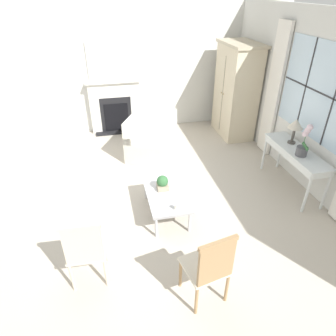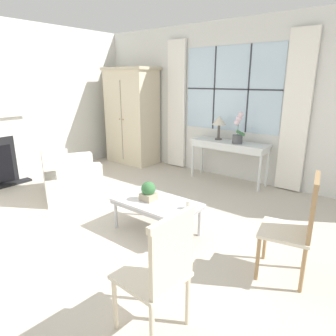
{
  "view_description": "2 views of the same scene",
  "coord_description": "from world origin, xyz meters",
  "px_view_note": "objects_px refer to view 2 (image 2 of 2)",
  "views": [
    {
      "loc": [
        3.92,
        -0.3,
        3.06
      ],
      "look_at": [
        0.23,
        0.54,
        0.73
      ],
      "focal_mm": 32.0,
      "sensor_mm": 36.0,
      "label": 1
    },
    {
      "loc": [
        2.55,
        -2.03,
        1.79
      ],
      "look_at": [
        0.38,
        0.7,
        0.76
      ],
      "focal_mm": 32.0,
      "sensor_mm": 36.0,
      "label": 2
    }
  ],
  "objects_px": {
    "potted_orchid": "(238,132)",
    "side_chair_wooden": "(298,223)",
    "armchair_upholstered": "(69,178)",
    "table_lamp": "(219,122)",
    "potted_plant_small": "(148,191)",
    "armoire": "(132,116)",
    "pillar_candle": "(189,205)",
    "accent_chair_wooden": "(161,268)",
    "console_table": "(229,147)",
    "coffee_table": "(157,204)"
  },
  "relations": [
    {
      "from": "potted_plant_small",
      "to": "pillar_candle",
      "type": "bearing_deg",
      "value": 9.37
    },
    {
      "from": "console_table",
      "to": "side_chair_wooden",
      "type": "xyz_separation_m",
      "value": [
        1.8,
        -2.14,
        -0.09
      ]
    },
    {
      "from": "armoire",
      "to": "console_table",
      "type": "height_order",
      "value": "armoire"
    },
    {
      "from": "potted_orchid",
      "to": "armchair_upholstered",
      "type": "height_order",
      "value": "potted_orchid"
    },
    {
      "from": "accent_chair_wooden",
      "to": "pillar_candle",
      "type": "bearing_deg",
      "value": 116.45
    },
    {
      "from": "potted_orchid",
      "to": "armchair_upholstered",
      "type": "bearing_deg",
      "value": -130.9
    },
    {
      "from": "console_table",
      "to": "potted_orchid",
      "type": "distance_m",
      "value": 0.34
    },
    {
      "from": "table_lamp",
      "to": "accent_chair_wooden",
      "type": "bearing_deg",
      "value": -66.58
    },
    {
      "from": "armoire",
      "to": "potted_orchid",
      "type": "bearing_deg",
      "value": 1.01
    },
    {
      "from": "potted_orchid",
      "to": "pillar_candle",
      "type": "distance_m",
      "value": 2.26
    },
    {
      "from": "table_lamp",
      "to": "potted_plant_small",
      "type": "xyz_separation_m",
      "value": [
        0.38,
        -2.34,
        -0.55
      ]
    },
    {
      "from": "console_table",
      "to": "table_lamp",
      "type": "height_order",
      "value": "table_lamp"
    },
    {
      "from": "pillar_candle",
      "to": "accent_chair_wooden",
      "type": "bearing_deg",
      "value": -63.55
    },
    {
      "from": "armchair_upholstered",
      "to": "side_chair_wooden",
      "type": "distance_m",
      "value": 3.48
    },
    {
      "from": "armoire",
      "to": "potted_plant_small",
      "type": "distance_m",
      "value": 3.33
    },
    {
      "from": "table_lamp",
      "to": "potted_plant_small",
      "type": "height_order",
      "value": "table_lamp"
    },
    {
      "from": "armoire",
      "to": "armchair_upholstered",
      "type": "height_order",
      "value": "armoire"
    },
    {
      "from": "table_lamp",
      "to": "side_chair_wooden",
      "type": "distance_m",
      "value": 3.03
    },
    {
      "from": "armchair_upholstered",
      "to": "side_chair_wooden",
      "type": "xyz_separation_m",
      "value": [
        3.47,
        0.05,
        0.28
      ]
    },
    {
      "from": "armoire",
      "to": "table_lamp",
      "type": "bearing_deg",
      "value": 3.89
    },
    {
      "from": "armchair_upholstered",
      "to": "pillar_candle",
      "type": "distance_m",
      "value": 2.34
    },
    {
      "from": "table_lamp",
      "to": "coffee_table",
      "type": "distance_m",
      "value": 2.46
    },
    {
      "from": "armoire",
      "to": "accent_chair_wooden",
      "type": "distance_m",
      "value": 4.89
    },
    {
      "from": "armoire",
      "to": "pillar_candle",
      "type": "bearing_deg",
      "value": -35.39
    },
    {
      "from": "potted_orchid",
      "to": "armchair_upholstered",
      "type": "relative_size",
      "value": 0.44
    },
    {
      "from": "table_lamp",
      "to": "potted_orchid",
      "type": "xyz_separation_m",
      "value": [
        0.42,
        -0.1,
        -0.13
      ]
    },
    {
      "from": "console_table",
      "to": "potted_plant_small",
      "type": "xyz_separation_m",
      "value": [
        0.13,
        -2.29,
        -0.13
      ]
    },
    {
      "from": "accent_chair_wooden",
      "to": "potted_plant_small",
      "type": "xyz_separation_m",
      "value": [
        -1.12,
        1.11,
        -0.03
      ]
    },
    {
      "from": "console_table",
      "to": "potted_orchid",
      "type": "relative_size",
      "value": 2.57
    },
    {
      "from": "accent_chair_wooden",
      "to": "pillar_candle",
      "type": "xyz_separation_m",
      "value": [
        -0.6,
        1.2,
        -0.1
      ]
    },
    {
      "from": "accent_chair_wooden",
      "to": "pillar_candle",
      "type": "relative_size",
      "value": 8.85
    },
    {
      "from": "potted_orchid",
      "to": "pillar_candle",
      "type": "height_order",
      "value": "potted_orchid"
    },
    {
      "from": "potted_plant_small",
      "to": "table_lamp",
      "type": "bearing_deg",
      "value": 99.11
    },
    {
      "from": "table_lamp",
      "to": "potted_plant_small",
      "type": "bearing_deg",
      "value": -80.89
    },
    {
      "from": "potted_orchid",
      "to": "side_chair_wooden",
      "type": "xyz_separation_m",
      "value": [
        1.62,
        -2.09,
        -0.38
      ]
    },
    {
      "from": "armchair_upholstered",
      "to": "table_lamp",
      "type": "bearing_deg",
      "value": 57.38
    },
    {
      "from": "armoire",
      "to": "coffee_table",
      "type": "height_order",
      "value": "armoire"
    },
    {
      "from": "armchair_upholstered",
      "to": "accent_chair_wooden",
      "type": "distance_m",
      "value": 3.18
    },
    {
      "from": "potted_orchid",
      "to": "side_chair_wooden",
      "type": "bearing_deg",
      "value": -52.18
    },
    {
      "from": "armchair_upholstered",
      "to": "accent_chair_wooden",
      "type": "relative_size",
      "value": 1.27
    },
    {
      "from": "armoire",
      "to": "armchair_upholstered",
      "type": "bearing_deg",
      "value": -72.95
    },
    {
      "from": "side_chair_wooden",
      "to": "pillar_candle",
      "type": "bearing_deg",
      "value": -176.62
    },
    {
      "from": "armchair_upholstered",
      "to": "potted_plant_small",
      "type": "relative_size",
      "value": 5.35
    },
    {
      "from": "console_table",
      "to": "side_chair_wooden",
      "type": "distance_m",
      "value": 2.79
    },
    {
      "from": "potted_orchid",
      "to": "coffee_table",
      "type": "xyz_separation_m",
      "value": [
        0.05,
        -2.21,
        -0.58
      ]
    },
    {
      "from": "armoire",
      "to": "side_chair_wooden",
      "type": "xyz_separation_m",
      "value": [
        4.12,
        -2.04,
        -0.46
      ]
    },
    {
      "from": "table_lamp",
      "to": "console_table",
      "type": "bearing_deg",
      "value": -10.52
    },
    {
      "from": "table_lamp",
      "to": "potted_orchid",
      "type": "distance_m",
      "value": 0.45
    },
    {
      "from": "pillar_candle",
      "to": "armchair_upholstered",
      "type": "bearing_deg",
      "value": 179.58
    },
    {
      "from": "console_table",
      "to": "accent_chair_wooden",
      "type": "bearing_deg",
      "value": -69.86
    }
  ]
}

